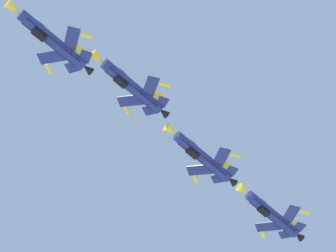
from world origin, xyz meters
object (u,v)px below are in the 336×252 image
at_px(fighter_jet_left_wing, 131,85).
at_px(fighter_jet_lead, 51,39).
at_px(fighter_jet_left_outer, 271,214).
at_px(fighter_jet_right_wing, 202,156).

bearing_deg(fighter_jet_left_wing, fighter_jet_lead, 86.86).
relative_size(fighter_jet_lead, fighter_jet_left_wing, 1.00).
bearing_deg(fighter_jet_lead, fighter_jet_left_outer, -90.02).
xyz_separation_m(fighter_jet_lead, fighter_jet_left_outer, (11.42, 46.95, 1.72)).
xyz_separation_m(fighter_jet_left_wing, fighter_jet_left_outer, (7.10, 32.62, -2.10)).
distance_m(fighter_jet_lead, fighter_jet_left_wing, 15.45).
relative_size(fighter_jet_lead, fighter_jet_right_wing, 1.00).
bearing_deg(fighter_jet_lead, fighter_jet_right_wing, -90.01).
height_order(fighter_jet_lead, fighter_jet_left_outer, fighter_jet_left_outer).
bearing_deg(fighter_jet_left_outer, fighter_jet_left_wing, 91.38).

